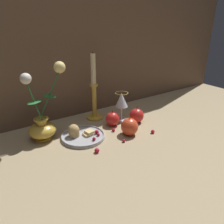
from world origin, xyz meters
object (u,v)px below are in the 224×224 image
Objects in this scene: apple_near_glass at (113,119)px; apple_at_table_edge at (136,115)px; wine_glass at (121,101)px; apple_beside_vase at (130,127)px; vase at (43,120)px; candlestick at (94,95)px; plate_with_pastries at (81,135)px.

apple_near_glass is 0.13m from apple_at_table_edge.
wine_glass is 1.63× the size of apple_beside_vase.
apple_beside_vase is at bearing -84.69° from apple_near_glass.
apple_beside_vase is 1.08× the size of apple_at_table_edge.
apple_near_glass is (0.33, -0.06, -0.05)m from vase.
apple_at_table_edge is (0.16, -0.17, -0.10)m from candlestick.
wine_glass is 0.18m from apple_beside_vase.
apple_near_glass is (-0.08, -0.03, -0.07)m from wine_glass.
plate_with_pastries is at bearing -167.69° from wine_glass.
wine_glass is at bearing 21.99° from apple_near_glass.
candlestick is 0.17m from apple_near_glass.
wine_glass reaches higher than apple_at_table_edge.
apple_near_glass is at bearing 95.31° from apple_beside_vase.
apple_at_table_edge reaches higher than plate_with_pastries.
apple_at_table_edge is (0.45, -0.10, -0.05)m from vase.
apple_near_glass reaches higher than plate_with_pastries.
wine_glass is (0.41, -0.03, 0.02)m from vase.
apple_at_table_edge is (0.32, -0.01, 0.02)m from plate_with_pastries.
candlestick is at bearing 44.36° from plate_with_pastries.
apple_at_table_edge reaches higher than apple_near_glass.
plate_with_pastries is at bearing -171.91° from apple_near_glass.
candlestick is 0.25m from apple_at_table_edge.
candlestick is (0.16, 0.16, 0.12)m from plate_with_pastries.
candlestick is (0.30, 0.07, 0.04)m from vase.
plate_with_pastries is 2.14× the size of apple_beside_vase.
plate_with_pastries is at bearing 154.29° from apple_beside_vase.
apple_near_glass is at bearing -158.01° from wine_glass.
wine_glass reaches higher than apple_near_glass.
candlestick is 3.81× the size of apple_beside_vase.
vase is 3.60× the size of apple_beside_vase.
candlestick reaches higher than apple_at_table_edge.
vase is at bearing 151.36° from apple_beside_vase.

